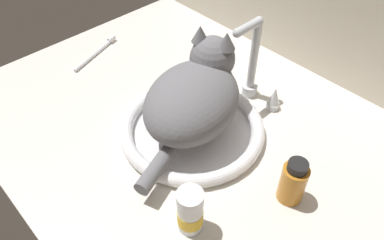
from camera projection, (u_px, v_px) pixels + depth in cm
name	position (u px, v px, depth cm)	size (l,w,h in cm)	color
countertop	(196.00, 136.00, 88.34)	(112.40, 79.09, 3.00)	silver
backsplash_wall	(309.00, 16.00, 97.06)	(112.40, 2.40, 35.11)	beige
sink_basin	(192.00, 128.00, 86.29)	(33.44, 33.44, 3.04)	white
faucet	(251.00, 69.00, 91.14)	(18.51, 10.19, 22.06)	silver
cat	(196.00, 94.00, 81.25)	(27.06, 36.43, 18.75)	slate
pill_bottle	(190.00, 212.00, 66.60)	(4.89, 4.89, 10.26)	white
amber_bottle	(293.00, 182.00, 71.24)	(5.07, 5.07, 10.35)	#C67A23
toothbrush	(97.00, 52.00, 109.50)	(7.35, 17.91, 1.70)	silver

